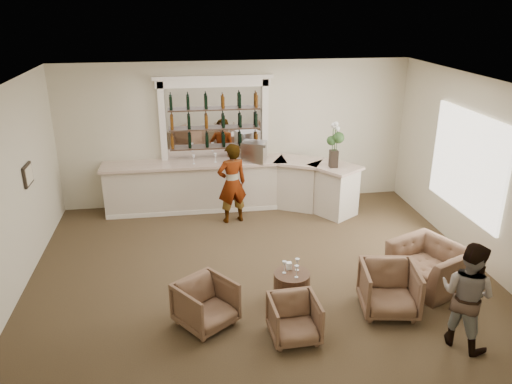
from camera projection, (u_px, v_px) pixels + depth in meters
ground at (260, 274)px, 8.84m from camera, size 8.00×8.00×0.00m
room_shell at (263, 135)px, 8.67m from camera, size 8.04×7.02×3.32m
bar_counter at (232, 186)px, 11.37m from camera, size 5.72×1.80×1.14m
back_bar_alcove at (214, 119)px, 11.18m from camera, size 2.64×0.25×3.00m
cocktail_table at (292, 287)px, 7.96m from camera, size 0.58×0.58×0.50m
sommelier at (232, 183)px, 10.63m from camera, size 0.72×0.55×1.76m
guest at (467, 295)px, 6.79m from camera, size 0.92×0.96×1.57m
armchair_left at (206, 304)px, 7.34m from camera, size 1.06×1.07×0.71m
armchair_center at (294, 319)px, 7.06m from camera, size 0.71×0.73×0.63m
armchair_right at (389, 289)px, 7.65m from camera, size 0.96×0.98×0.78m
armchair_far at (429, 266)px, 8.36m from camera, size 1.37×1.45×0.74m
espresso_machine at (254, 152)px, 11.14m from camera, size 0.63×0.59×0.45m
flower_vase at (335, 142)px, 10.63m from camera, size 0.26×0.26×1.00m
wine_glass_bar_left at (194, 159)px, 11.00m from camera, size 0.07×0.07×0.21m
wine_glass_bar_right at (215, 158)px, 11.11m from camera, size 0.07×0.07×0.21m
wine_glass_tbl_a at (284, 267)px, 7.85m from camera, size 0.07×0.07×0.21m
wine_glass_tbl_b at (297, 265)px, 7.92m from camera, size 0.07×0.07×0.21m
wine_glass_tbl_c at (297, 272)px, 7.72m from camera, size 0.07×0.07×0.21m
napkin_holder at (289, 266)px, 7.98m from camera, size 0.08×0.08×0.12m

